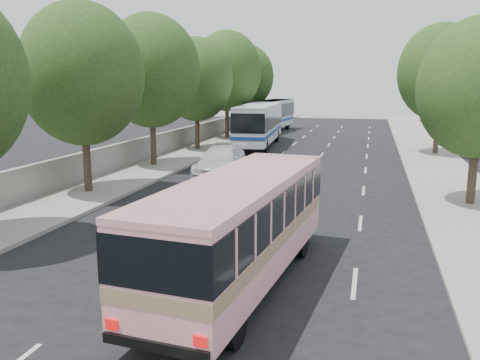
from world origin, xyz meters
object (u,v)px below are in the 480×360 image
(white_pickup, at_px, (221,161))
(tour_coach_front, at_px, (259,121))
(tour_coach_rear, at_px, (269,113))
(pink_taxi, at_px, (235,185))
(pink_bus, at_px, (241,219))

(white_pickup, bearing_deg, tour_coach_front, 89.97)
(white_pickup, relative_size, tour_coach_rear, 0.50)
(tour_coach_front, height_order, tour_coach_rear, tour_coach_front)
(pink_taxi, height_order, tour_coach_front, tour_coach_front)
(pink_bus, height_order, white_pickup, pink_bus)
(pink_bus, relative_size, white_pickup, 1.63)
(pink_bus, height_order, tour_coach_front, tour_coach_front)
(white_pickup, bearing_deg, tour_coach_rear, 91.91)
(pink_taxi, relative_size, tour_coach_rear, 0.44)
(white_pickup, xyz_separation_m, tour_coach_rear, (-2.34, 25.64, 1.16))
(pink_taxi, xyz_separation_m, white_pickup, (-2.56, 6.43, -0.03))
(tour_coach_front, bearing_deg, white_pickup, -90.90)
(pink_taxi, relative_size, tour_coach_front, 0.43)
(pink_bus, distance_m, tour_coach_rear, 41.27)
(white_pickup, distance_m, tour_coach_rear, 25.77)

